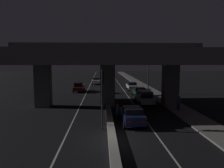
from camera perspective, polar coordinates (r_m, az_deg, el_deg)
ground_plane at (r=15.96m, az=0.02°, el=-14.54°), size 200.00×200.00×0.00m
lane_line_left_inner at (r=50.30m, az=-5.76°, el=-0.28°), size 0.12×126.00×0.00m
lane_line_right_inner at (r=50.40m, az=2.05°, el=-0.24°), size 0.12×126.00×0.00m
median_divider at (r=50.21m, az=-1.86°, el=-0.04°), size 0.57×126.00×0.40m
sidewalk_right at (r=44.18m, az=9.00°, el=-1.14°), size 2.69×126.00×0.14m
elevated_overpass at (r=26.74m, az=-1.18°, el=6.48°), size 23.38×13.71×7.76m
traffic_light_left_of_median at (r=17.64m, az=-2.61°, el=-1.23°), size 0.30×0.49×4.94m
street_lamp at (r=37.03m, az=9.13°, el=4.78°), size 1.97×0.32×8.17m
car_dark_blue_lead at (r=19.63m, az=5.24°, el=-8.10°), size 2.04×4.13×1.55m
car_silver_second at (r=28.53m, az=8.52°, el=-3.44°), size 2.08×4.08×1.77m
car_dark_green_third at (r=34.73m, az=7.16°, el=-2.01°), size 2.06×4.00×1.41m
car_white_fourth at (r=42.37m, az=5.22°, el=-0.51°), size 1.96×4.74×1.43m
car_dark_red_lead_oncoming at (r=39.87m, az=-8.61°, el=-0.75°), size 2.01×4.05×1.70m
car_white_second_oncoming at (r=52.38m, az=-4.11°, el=0.81°), size 2.20×4.54×1.47m
motorcycle_blue_filtering_near at (r=21.56m, az=1.48°, el=-7.32°), size 0.32×1.92×1.45m
motorcycle_white_filtering_mid at (r=28.66m, az=0.02°, el=-3.87°), size 0.32×1.82×1.51m
motorcycle_black_filtering_far at (r=37.51m, az=-0.14°, el=-1.52°), size 0.33×1.78×1.44m
pedestrian_on_sidewalk at (r=25.35m, az=16.97°, el=-4.59°), size 0.37×0.37×1.77m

